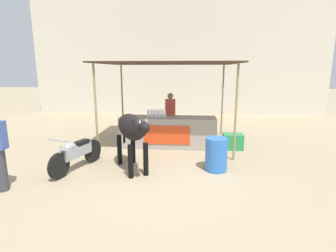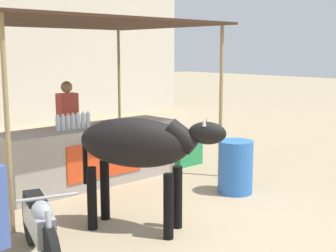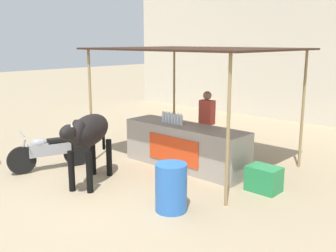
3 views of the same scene
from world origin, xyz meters
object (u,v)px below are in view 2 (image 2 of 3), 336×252
at_px(vendor_behind_counter, 68,127).
at_px(water_barrel, 235,167).
at_px(cooler_box, 184,152).
at_px(motorcycle_parked, 39,226).
at_px(cow, 139,147).
at_px(stall_counter, 91,155).

height_order(vendor_behind_counter, water_barrel, vendor_behind_counter).
height_order(cooler_box, motorcycle_parked, motorcycle_parked).
height_order(cooler_box, water_barrel, water_barrel).
bearing_deg(cow, water_barrel, 4.44).
height_order(vendor_behind_counter, cow, vendor_behind_counter).
relative_size(cow, motorcycle_parked, 1.01).
xyz_separation_m(cooler_box, water_barrel, (-0.70, -1.83, 0.17)).
xyz_separation_m(water_barrel, motorcycle_parked, (-3.40, -0.24, 0.02)).
distance_m(stall_counter, motorcycle_parked, 2.99).
relative_size(stall_counter, cow, 1.70).
relative_size(stall_counter, motorcycle_parked, 1.72).
height_order(stall_counter, water_barrel, stall_counter).
bearing_deg(stall_counter, vendor_behind_counter, 88.18).
bearing_deg(motorcycle_parked, water_barrel, 3.97).
xyz_separation_m(vendor_behind_counter, water_barrel, (1.31, -2.68, -0.44)).
xyz_separation_m(stall_counter, cooler_box, (2.03, -0.10, -0.24)).
bearing_deg(cow, cooler_box, 36.22).
distance_m(vendor_behind_counter, cow, 2.93).
relative_size(stall_counter, cooler_box, 5.00).
height_order(cow, motorcycle_parked, cow).
relative_size(vendor_behind_counter, motorcycle_parked, 0.95).
xyz_separation_m(stall_counter, vendor_behind_counter, (0.02, 0.75, 0.37)).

